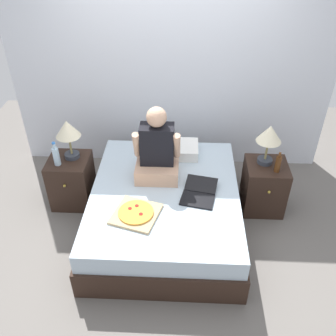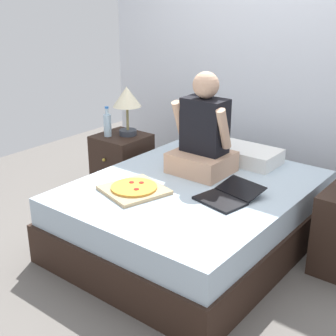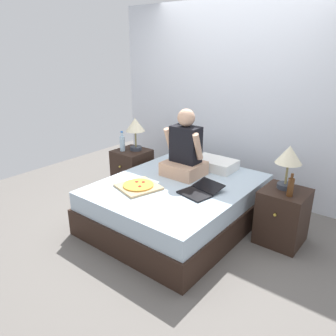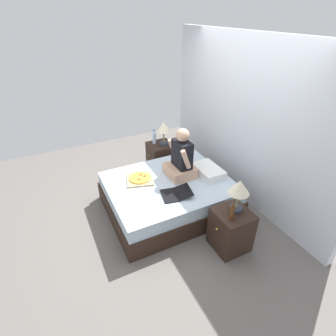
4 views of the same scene
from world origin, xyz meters
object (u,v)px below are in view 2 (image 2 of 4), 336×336
nightstand_left (122,165)px  pizza_box (134,189)px  person_seated (203,136)px  laptop (227,197)px  water_bottle (107,124)px  bed (192,215)px  lamp_on_left_nightstand (127,100)px

nightstand_left → pizza_box: 1.13m
person_seated → laptop: person_seated is taller
water_bottle → laptop: (1.49, -0.35, -0.17)m
laptop → pizza_box: size_ratio=0.94×
person_seated → pizza_box: person_seated is taller
bed → pizza_box: (-0.25, -0.37, 0.27)m
lamp_on_left_nightstand → laptop: 1.51m
bed → laptop: laptop is taller
person_seated → pizza_box: (-0.16, -0.63, -0.27)m
nightstand_left → water_bottle: 0.42m
bed → person_seated: 0.60m
lamp_on_left_nightstand → person_seated: size_ratio=0.58×
bed → nightstand_left: bearing=161.2°
water_bottle → pizza_box: (0.91, -0.65, -0.17)m
nightstand_left → lamp_on_left_nightstand: (0.04, 0.05, 0.62)m
bed → water_bottle: bearing=166.6°
lamp_on_left_nightstand → pizza_box: bearing=-45.1°
water_bottle → laptop: water_bottle is taller
nightstand_left → person_seated: (0.98, -0.11, 0.50)m
person_seated → lamp_on_left_nightstand: bearing=170.4°
water_bottle → person_seated: (1.06, -0.02, 0.10)m
bed → pizza_box: size_ratio=3.77×
nightstand_left → laptop: size_ratio=1.23×
bed → water_bottle: 1.27m
water_bottle → laptop: bearing=-13.3°
person_seated → water_bottle: bearing=178.9°
bed → pizza_box: pizza_box is taller
lamp_on_left_nightstand → person_seated: person_seated is taller
nightstand_left → water_bottle: (-0.08, -0.09, 0.40)m
nightstand_left → laptop: nightstand_left is taller
water_bottle → pizza_box: water_bottle is taller
lamp_on_left_nightstand → water_bottle: bearing=-130.6°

